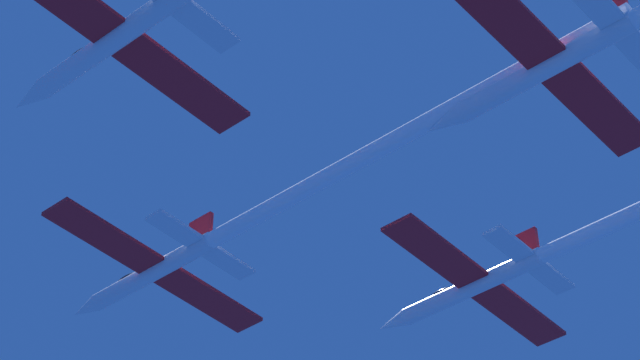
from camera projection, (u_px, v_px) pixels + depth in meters
name	position (u px, v px, depth m)	size (l,w,h in m)	color
jet_lead	(269.00, 208.00, 86.29)	(19.43, 47.87, 3.22)	white
jet_right_wing	(605.00, 226.00, 86.70)	(19.43, 47.09, 3.22)	white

